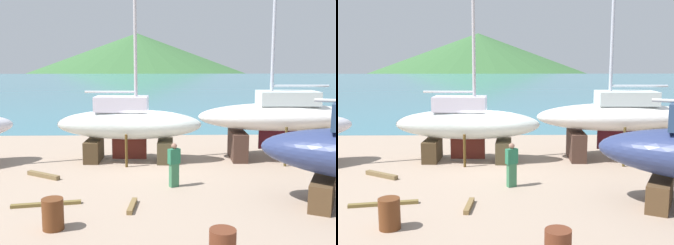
% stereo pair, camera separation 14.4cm
% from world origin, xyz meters
% --- Properties ---
extents(ground_plane, '(48.04, 48.04, 0.00)m').
position_xyz_m(ground_plane, '(0.00, -5.10, 0.00)').
color(ground_plane, tan).
extents(sea_water, '(143.82, 94.68, 0.01)m').
position_xyz_m(sea_water, '(0.00, 54.25, 0.00)').
color(sea_water, teal).
rests_on(sea_water, ground).
extents(headland_hill, '(165.70, 165.70, 30.09)m').
position_xyz_m(headland_hill, '(-8.86, 167.91, 0.00)').
color(headland_hill, '#396837').
rests_on(headland_hill, ground).
extents(sailboat_small_center, '(6.90, 2.37, 11.15)m').
position_xyz_m(sailboat_small_center, '(-1.00, 0.37, 1.77)').
color(sailboat_small_center, '#4B412A').
rests_on(sailboat_small_center, ground).
extents(sailboat_large_starboard, '(7.80, 2.98, 12.07)m').
position_xyz_m(sailboat_large_starboard, '(6.21, 0.66, 2.01)').
color(sailboat_large_starboard, '#462E25').
rests_on(sailboat_large_starboard, ground).
extents(worker, '(0.50, 0.42, 1.70)m').
position_xyz_m(worker, '(0.99, -3.63, 0.88)').
color(worker, '#3A7951').
rests_on(worker, ground).
extents(barrel_tipped_right, '(0.86, 0.86, 0.91)m').
position_xyz_m(barrel_tipped_right, '(-2.63, -7.50, 0.46)').
color(barrel_tipped_right, '#5F3117').
rests_on(barrel_tipped_right, ground).
extents(timber_long_fore, '(1.54, 1.06, 0.17)m').
position_xyz_m(timber_long_fore, '(-4.34, -2.26, 0.09)').
color(timber_long_fore, brown).
rests_on(timber_long_fore, ground).
extents(timber_short_cross, '(2.27, 0.59, 0.11)m').
position_xyz_m(timber_short_cross, '(-3.34, -5.58, 0.05)').
color(timber_short_cross, brown).
rests_on(timber_short_cross, ground).
extents(timber_plank_far, '(0.28, 1.27, 0.15)m').
position_xyz_m(timber_plank_far, '(-0.47, -5.88, 0.07)').
color(timber_plank_far, brown).
rests_on(timber_plank_far, ground).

